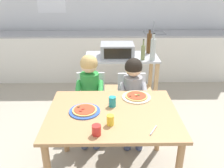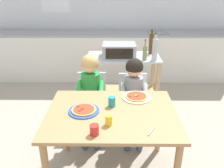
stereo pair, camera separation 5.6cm
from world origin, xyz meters
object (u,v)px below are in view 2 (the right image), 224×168
(toaster_oven, at_px, (119,50))
(bottle_slim_sauce, at_px, (155,49))
(child_in_green_shirt, at_px, (90,88))
(child_in_grey_shirt, at_px, (134,91))
(pizza_plate_cream, at_px, (136,97))
(drinking_cup_red, at_px, (94,130))
(pizza_plate_blue_rimmed, at_px, (84,110))
(drinking_cup_yellow, at_px, (109,120))
(bottle_brown_beer, at_px, (145,52))
(dining_table, at_px, (112,122))
(drinking_cup_teal, at_px, (112,102))
(serving_spoon, at_px, (152,131))
(bottle_tall_green_wine, at_px, (151,43))
(dining_chair_right, at_px, (133,102))
(dining_chair_left, at_px, (92,100))
(kitchen_island_cart, at_px, (123,75))

(toaster_oven, height_order, bottle_slim_sauce, bottle_slim_sauce)
(child_in_green_shirt, relative_size, child_in_grey_shirt, 1.03)
(pizza_plate_cream, bearing_deg, drinking_cup_red, -121.43)
(pizza_plate_blue_rimmed, relative_size, drinking_cup_yellow, 3.16)
(drinking_cup_red, bearing_deg, bottle_brown_beer, 69.85)
(bottle_brown_beer, distance_m, child_in_grey_shirt, 0.69)
(bottle_slim_sauce, bearing_deg, pizza_plate_blue_rimmed, -125.11)
(toaster_oven, height_order, dining_table, toaster_oven)
(pizza_plate_blue_rimmed, bearing_deg, pizza_plate_cream, 28.47)
(drinking_cup_teal, bearing_deg, drinking_cup_red, -105.90)
(child_in_grey_shirt, bearing_deg, bottle_brown_beer, 73.11)
(drinking_cup_yellow, distance_m, serving_spoon, 0.36)
(drinking_cup_yellow, bearing_deg, drinking_cup_teal, 86.40)
(bottle_tall_green_wine, relative_size, child_in_grey_shirt, 0.34)
(toaster_oven, distance_m, drinking_cup_red, 1.71)
(dining_chair_right, bearing_deg, toaster_oven, 104.49)
(bottle_brown_beer, height_order, pizza_plate_cream, bottle_brown_beer)
(dining_table, bearing_deg, pizza_plate_blue_rimmed, 177.60)
(dining_table, distance_m, child_in_green_shirt, 0.68)
(bottle_slim_sauce, xyz_separation_m, pizza_plate_blue_rimmed, (-0.82, -1.16, -0.25))
(bottle_slim_sauce, xyz_separation_m, serving_spoon, (-0.24, -1.47, -0.26))
(toaster_oven, relative_size, dining_chair_right, 0.57)
(dining_chair_left, bearing_deg, kitchen_island_cart, 56.47)
(child_in_grey_shirt, height_order, drinking_cup_red, child_in_grey_shirt)
(bottle_slim_sauce, relative_size, bottle_brown_beer, 1.32)
(drinking_cup_yellow, bearing_deg, kitchen_island_cart, 83.64)
(dining_table, distance_m, child_in_grey_shirt, 0.65)
(pizza_plate_blue_rimmed, distance_m, pizza_plate_cream, 0.58)
(dining_chair_right, height_order, serving_spoon, dining_chair_right)
(drinking_cup_yellow, bearing_deg, child_in_green_shirt, 105.65)
(kitchen_island_cart, distance_m, dining_chair_left, 0.75)
(bottle_brown_beer, relative_size, drinking_cup_red, 3.31)
(dining_chair_left, xyz_separation_m, pizza_plate_blue_rimmed, (-0.00, -0.74, 0.29))
(serving_spoon, bearing_deg, kitchen_island_cart, 95.89)
(bottle_brown_beer, xyz_separation_m, dining_chair_right, (-0.18, -0.48, -0.49))
(bottle_tall_green_wine, distance_m, drinking_cup_teal, 1.52)
(dining_chair_left, height_order, child_in_grey_shirt, child_in_grey_shirt)
(dining_chair_left, bearing_deg, bottle_tall_green_wine, 42.97)
(bottle_slim_sauce, bearing_deg, bottle_tall_green_wine, 89.78)
(dining_table, bearing_deg, drinking_cup_yellow, -96.29)
(drinking_cup_yellow, bearing_deg, toaster_oven, 85.83)
(child_in_grey_shirt, relative_size, drinking_cup_red, 12.27)
(pizza_plate_cream, bearing_deg, dining_chair_left, 137.86)
(drinking_cup_teal, bearing_deg, bottle_tall_green_wine, 68.01)
(dining_chair_left, distance_m, drinking_cup_red, 1.14)
(drinking_cup_yellow, bearing_deg, drinking_cup_red, -128.63)
(pizza_plate_cream, xyz_separation_m, drinking_cup_yellow, (-0.27, -0.49, 0.03))
(dining_chair_left, distance_m, child_in_grey_shirt, 0.57)
(toaster_oven, bearing_deg, dining_chair_left, -120.17)
(dining_table, bearing_deg, dining_chair_left, 108.98)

